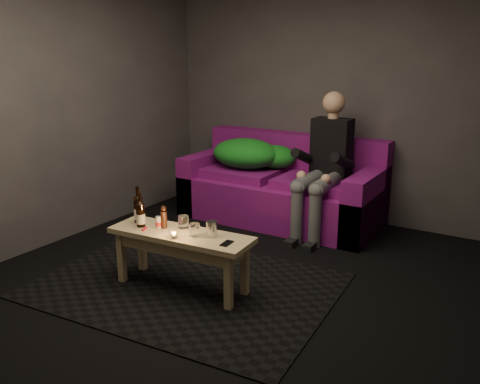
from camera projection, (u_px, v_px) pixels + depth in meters
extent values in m
plane|color=black|center=(222.00, 289.00, 4.09)|extent=(4.50, 4.50, 0.00)
plane|color=#454345|center=(334.00, 102.00, 5.58)|extent=(4.00, 0.00, 4.00)
plane|color=#454345|center=(43.00, 111.00, 4.75)|extent=(0.00, 4.50, 4.50)
cube|color=black|center=(186.00, 285.00, 4.14)|extent=(2.45, 1.86, 0.01)
cube|color=#831176|center=(280.00, 201.00, 5.67)|extent=(2.17, 0.98, 0.46)
cube|color=#831176|center=(296.00, 154.00, 5.85)|extent=(2.17, 0.24, 0.48)
cube|color=#831176|center=(209.00, 180.00, 6.14)|extent=(0.22, 0.98, 0.67)
cube|color=#831176|center=(366.00, 205.00, 5.15)|extent=(0.22, 0.98, 0.67)
cube|color=#831176|center=(243.00, 173.00, 5.79)|extent=(0.81, 0.65, 0.11)
cube|color=#831176|center=(317.00, 184.00, 5.33)|extent=(0.81, 0.65, 0.11)
ellipsoid|color=#157821|center=(246.00, 153.00, 5.77)|extent=(0.78, 0.61, 0.33)
ellipsoid|color=#157821|center=(276.00, 157.00, 5.75)|extent=(0.48, 0.39, 0.26)
ellipsoid|color=#157821|center=(234.00, 156.00, 6.02)|extent=(0.35, 0.28, 0.17)
cube|color=black|center=(332.00, 147.00, 5.26)|extent=(0.39, 0.24, 0.60)
sphere|color=#E2B08D|center=(334.00, 103.00, 5.14)|extent=(0.23, 0.23, 0.23)
cylinder|color=#555860|center=(309.00, 181.00, 5.12)|extent=(0.15, 0.54, 0.15)
cylinder|color=#555860|center=(327.00, 184.00, 5.02)|extent=(0.15, 0.54, 0.15)
cylinder|color=#555860|center=(296.00, 216.00, 4.98)|extent=(0.12, 0.12, 0.55)
cylinder|color=#555860|center=(315.00, 220.00, 4.89)|extent=(0.12, 0.12, 0.55)
cube|color=black|center=(293.00, 242.00, 5.00)|extent=(0.10, 0.24, 0.07)
cube|color=black|center=(311.00, 245.00, 4.90)|extent=(0.10, 0.24, 0.07)
cube|color=tan|center=(181.00, 235.00, 3.97)|extent=(1.19, 0.45, 0.04)
cube|color=tan|center=(181.00, 244.00, 3.99)|extent=(1.04, 0.36, 0.11)
cube|color=tan|center=(122.00, 258.00, 4.15)|extent=(0.06, 0.06, 0.44)
cube|color=tan|center=(142.00, 247.00, 4.37)|extent=(0.06, 0.06, 0.44)
cube|color=tan|center=(228.00, 283.00, 3.70)|extent=(0.06, 0.06, 0.44)
cube|color=tan|center=(245.00, 269.00, 3.93)|extent=(0.06, 0.06, 0.44)
cylinder|color=black|center=(138.00, 210.00, 4.18)|extent=(0.07, 0.07, 0.21)
cylinder|color=white|center=(139.00, 214.00, 4.18)|extent=(0.08, 0.08, 0.09)
cone|color=black|center=(138.00, 196.00, 4.14)|extent=(0.07, 0.07, 0.03)
cylinder|color=black|center=(137.00, 192.00, 4.13)|extent=(0.03, 0.03, 0.10)
cylinder|color=black|center=(141.00, 215.00, 4.08)|extent=(0.07, 0.07, 0.19)
cylinder|color=white|center=(141.00, 219.00, 4.08)|extent=(0.07, 0.07, 0.08)
cone|color=black|center=(140.00, 202.00, 4.05)|extent=(0.07, 0.07, 0.03)
cylinder|color=black|center=(140.00, 198.00, 4.04)|extent=(0.03, 0.03, 0.09)
cylinder|color=silver|center=(159.00, 222.00, 4.06)|extent=(0.05, 0.05, 0.09)
cylinder|color=black|center=(164.00, 220.00, 4.05)|extent=(0.05, 0.05, 0.14)
cylinder|color=white|center=(183.00, 222.00, 4.06)|extent=(0.09, 0.09, 0.10)
cylinder|color=white|center=(174.00, 235.00, 3.85)|extent=(0.06, 0.06, 0.04)
sphere|color=orange|center=(174.00, 234.00, 3.84)|extent=(0.02, 0.02, 0.02)
cylinder|color=white|center=(195.00, 230.00, 3.87)|extent=(0.11, 0.11, 0.10)
cylinder|color=silver|center=(212.00, 229.00, 3.87)|extent=(0.11, 0.11, 0.12)
cube|color=black|center=(227.00, 243.00, 3.73)|extent=(0.07, 0.13, 0.01)
cube|color=#B90B1F|center=(144.00, 229.00, 4.03)|extent=(0.04, 0.07, 0.01)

